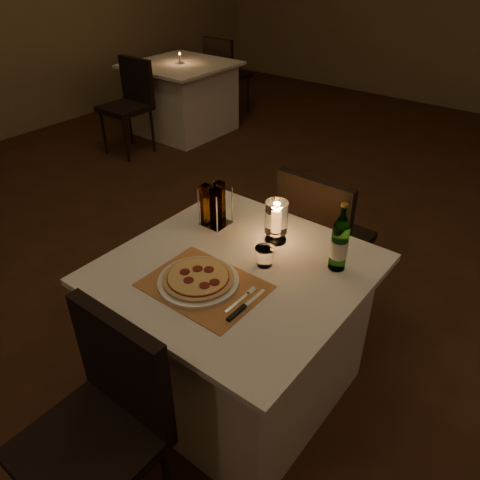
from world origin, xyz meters
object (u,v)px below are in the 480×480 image
Objects in this scene: chair_far at (320,232)px; hurricane_candle at (276,219)px; chair_near at (105,413)px; plate at (198,281)px; pizza at (198,278)px; water_bottle at (340,243)px; tumbler at (265,257)px; neighbor_table_left at (183,98)px; main_table at (237,331)px.

hurricane_candle reaches higher than chair_far.
plate is (-0.05, 0.53, 0.20)m from chair_near.
chair_near is 0.57m from plate.
chair_far is at bearing 86.81° from pizza.
hurricane_candle is at bearing 81.69° from plate.
chair_far is 0.92m from pizza.
water_bottle reaches higher than chair_far.
tumbler is at bearing 84.03° from chair_near.
pizza is at bearing -98.28° from hurricane_candle.
plate is 1.07× the size of water_bottle.
hurricane_candle is (0.06, 0.44, 0.10)m from plate.
pizza is at bearing 3.33° from plate.
tumbler is at bearing 62.86° from pizza.
pizza is at bearing -44.77° from neighbor_table_left.
neighbor_table_left is (-2.66, 2.64, -0.39)m from pizza.
hurricane_candle is (0.01, 0.26, 0.48)m from main_table.
water_bottle is at bearing -2.41° from hurricane_candle.
tumbler is 0.08× the size of neighbor_table_left.
chair_near is (-0.00, -0.71, 0.18)m from main_table.
tumbler is 0.30m from water_bottle.
main_table is at bearing -42.21° from neighbor_table_left.
water_bottle is (0.38, 0.43, 0.11)m from plate.
chair_far is 2.81× the size of plate.
pizza is 3.77m from neighbor_table_left.
hurricane_candle is at bearing 89.18° from chair_near.
main_table is at bearing 90.00° from chair_near.
water_bottle is 3.79m from neighbor_table_left.
hurricane_candle is at bearing -88.24° from chair_far.
water_bottle is (0.38, 0.43, 0.09)m from pizza.
main_table is 3.66m from neighbor_table_left.
chair_far is at bearing 124.74° from water_bottle.
hurricane_candle reaches higher than neighbor_table_left.
water_bottle is at bearing 48.57° from pizza.
chair_near is 3.02× the size of water_bottle.
main_table is 1.00× the size of neighbor_table_left.
hurricane_candle is (-0.07, 0.18, 0.07)m from tumbler.
water_bottle reaches higher than chair_near.
tumbler is at bearing -68.99° from hurricane_candle.
chair_near is 1.06m from water_bottle.
chair_near is at bearing -90.00° from chair_far.
water_bottle is 0.31m from hurricane_candle.
main_table is 0.42m from tumbler.
main_table is 1.11× the size of chair_near.
chair_far is 0.65m from water_bottle.
plate is at bearing -93.20° from chair_far.
main_table is 0.44m from pizza.
hurricane_candle reaches higher than pizza.
water_bottle reaches higher than hurricane_candle.
chair_far is at bearing 90.00° from main_table.
water_bottle is (0.33, -0.47, 0.31)m from chair_far.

